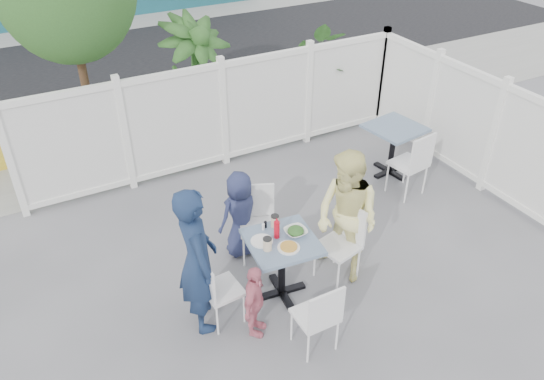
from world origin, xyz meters
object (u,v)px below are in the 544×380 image
chair_near (320,314)px  toddler (254,302)px  chair_right (343,237)px  chair_left (215,286)px  spare_table (394,137)px  woman (347,218)px  chair_back (257,217)px  main_table (282,253)px  boy (240,214)px  man (197,260)px

chair_near → toddler: 0.66m
chair_right → chair_left: bearing=76.3°
spare_table → chair_left: size_ratio=0.98×
woman → chair_back: bearing=-150.8°
main_table → boy: 0.86m
chair_right → toddler: chair_right is taller
main_table → spare_table: 3.02m
main_table → chair_near: 0.85m
chair_left → woman: size_ratio=0.53×
woman → toddler: size_ratio=1.85×
boy → chair_right: bearing=124.0°
chair_right → boy: 1.22m
chair_back → boy: 0.20m
boy → man: bearing=35.9°
spare_table → chair_near: chair_near is taller
woman → boy: size_ratio=1.42×
chair_right → chair_back: bearing=26.0°
chair_near → man: (-0.84, 0.89, 0.32)m
spare_table → chair_left: bearing=-156.6°
man → chair_right: bearing=-85.6°
chair_right → toddler: (-1.25, -0.31, -0.11)m
chair_left → chair_right: 1.52m
chair_left → chair_back: chair_back is taller
boy → chair_left: bearing=43.6°
main_table → toddler: bearing=-145.0°
chair_left → boy: 1.14m
main_table → toddler: (-0.50, -0.35, -0.15)m
chair_right → woman: bearing=-89.3°
spare_table → chair_right: size_ratio=0.90×
chair_left → man: man is taller
chair_right → boy: bearing=28.8°
main_table → woman: (0.78, -0.03, 0.20)m
chair_near → chair_back: bearing=84.0°
chair_left → toddler: 0.42m
man → toddler: size_ratio=1.93×
man → main_table: bearing=-85.6°
main_table → man: 0.93m
spare_table → man: 3.82m
chair_near → woman: 1.20m
main_table → boy: (-0.07, 0.86, -0.03)m
toddler → man: bearing=88.2°
main_table → spare_table: spare_table is taller
chair_near → man: bearing=132.9°
woman → main_table: bearing=-104.4°
chair_left → chair_right: bearing=85.5°
chair_back → boy: size_ratio=0.82×
chair_right → chair_near: size_ratio=1.09×
boy → woman: bearing=125.4°
chair_left → woman: 1.58m
main_table → woman: bearing=-2.6°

